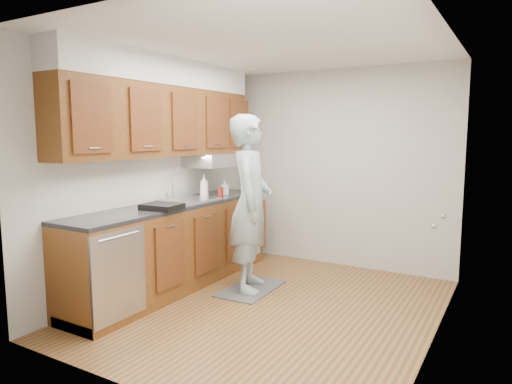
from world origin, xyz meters
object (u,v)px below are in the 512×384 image
(soap_bottle_a, at_px, (204,186))
(dish_rack, at_px, (162,206))
(soda_can, at_px, (221,193))
(soap_bottle_b, at_px, (225,187))
(person, at_px, (251,192))

(soap_bottle_a, height_order, dish_rack, soap_bottle_a)
(soda_can, bearing_deg, dish_rack, -91.96)
(soda_can, height_order, dish_rack, soda_can)
(soap_bottle_b, xyz_separation_m, soda_can, (0.14, -0.29, -0.03))
(soap_bottle_a, relative_size, soda_can, 2.23)
(soap_bottle_a, relative_size, soap_bottle_b, 1.46)
(soap_bottle_b, bearing_deg, soda_can, -64.43)
(soap_bottle_b, height_order, soda_can, soap_bottle_b)
(person, distance_m, dish_rack, 0.94)
(soap_bottle_a, distance_m, soap_bottle_b, 0.34)
(soap_bottle_a, distance_m, soda_can, 0.22)
(person, height_order, soda_can, person)
(soap_bottle_b, bearing_deg, person, -38.14)
(dish_rack, bearing_deg, soda_can, 83.12)
(soap_bottle_a, bearing_deg, dish_rack, -79.57)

